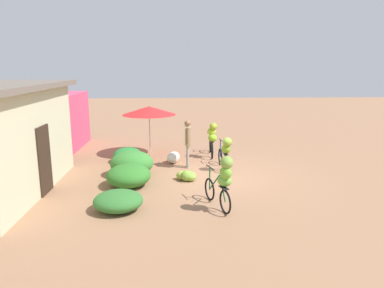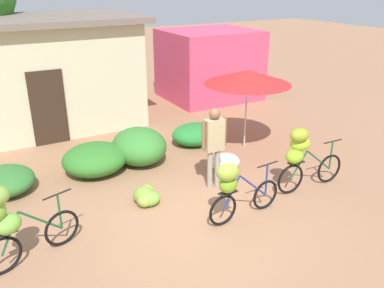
% 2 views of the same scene
% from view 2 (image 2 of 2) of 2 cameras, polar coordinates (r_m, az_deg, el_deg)
% --- Properties ---
extents(ground_plane, '(60.00, 60.00, 0.00)m').
position_cam_2_polar(ground_plane, '(7.68, 0.56, -10.76)').
color(ground_plane, '#9F7050').
extents(building_low, '(6.18, 3.84, 3.19)m').
position_cam_2_polar(building_low, '(12.89, -21.27, 9.24)').
color(building_low, beige).
rests_on(building_low, ground).
extents(shop_pink, '(3.20, 2.80, 2.47)m').
position_cam_2_polar(shop_pink, '(15.26, 2.44, 11.09)').
color(shop_pink, '#D4466C').
rests_on(shop_pink, ground).
extents(hedge_bush_front_left, '(1.20, 1.29, 0.52)m').
position_cam_2_polar(hedge_bush_front_left, '(9.37, -24.76, -4.70)').
color(hedge_bush_front_left, '#337330').
rests_on(hedge_bush_front_left, ground).
extents(hedge_bush_front_right, '(1.47, 1.37, 0.69)m').
position_cam_2_polar(hedge_bush_front_right, '(9.57, -13.47, -2.06)').
color(hedge_bush_front_right, '#327729').
rests_on(hedge_bush_front_right, ground).
extents(hedge_bush_mid, '(1.28, 1.46, 0.86)m').
position_cam_2_polar(hedge_bush_mid, '(9.88, -7.41, -0.29)').
color(hedge_bush_mid, '#398132').
rests_on(hedge_bush_mid, ground).
extents(hedge_bush_by_door, '(1.31, 1.08, 0.56)m').
position_cam_2_polar(hedge_bush_by_door, '(10.97, 0.47, 1.40)').
color(hedge_bush_by_door, '#278537').
rests_on(hedge_bush_by_door, ground).
extents(market_umbrella, '(2.21, 2.21, 2.06)m').
position_cam_2_polar(market_umbrella, '(10.41, 7.80, 9.28)').
color(market_umbrella, beige).
rests_on(market_umbrella, ground).
extents(bicycle_leftmost, '(1.57, 0.67, 1.49)m').
position_cam_2_polar(bicycle_leftmost, '(6.69, -24.16, -9.61)').
color(bicycle_leftmost, black).
rests_on(bicycle_leftmost, ground).
extents(bicycle_near_pile, '(1.64, 0.42, 1.23)m').
position_cam_2_polar(bicycle_near_pile, '(7.34, 5.91, -5.83)').
color(bicycle_near_pile, black).
rests_on(bicycle_near_pile, ground).
extents(bicycle_center_loaded, '(1.74, 0.46, 1.45)m').
position_cam_2_polar(bicycle_center_loaded, '(8.60, 15.11, -1.28)').
color(bicycle_center_loaded, black).
rests_on(bicycle_center_loaded, ground).
extents(banana_pile_on_ground, '(0.65, 0.75, 0.35)m').
position_cam_2_polar(banana_pile_on_ground, '(8.22, -6.44, -7.29)').
color(banana_pile_on_ground, '#77C13C').
rests_on(banana_pile_on_ground, ground).
extents(produce_sack, '(0.82, 0.69, 0.44)m').
position_cam_2_polar(produce_sack, '(9.48, 4.64, -2.54)').
color(produce_sack, silver).
rests_on(produce_sack, ground).
extents(person_vendor, '(0.58, 0.23, 1.77)m').
position_cam_2_polar(person_vendor, '(8.40, 3.12, 0.62)').
color(person_vendor, gray).
rests_on(person_vendor, ground).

